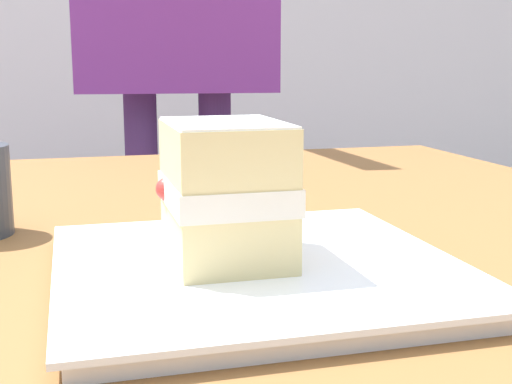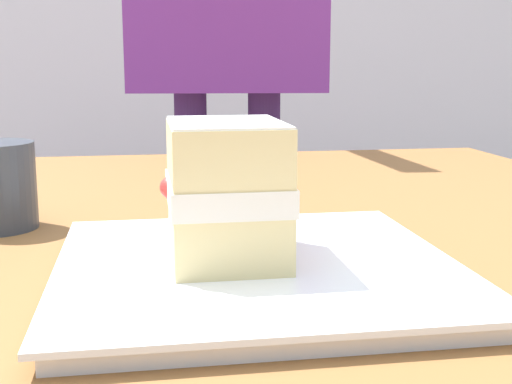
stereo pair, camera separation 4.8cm
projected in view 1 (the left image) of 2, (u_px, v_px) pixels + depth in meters
dessert_plate at (256, 270)px, 0.49m from camera, size 0.28×0.28×0.02m
cake_slice at (226, 192)px, 0.48m from camera, size 0.10×0.09×0.10m
patio_building at (106, 6)px, 5.48m from camera, size 5.93×3.78×2.54m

